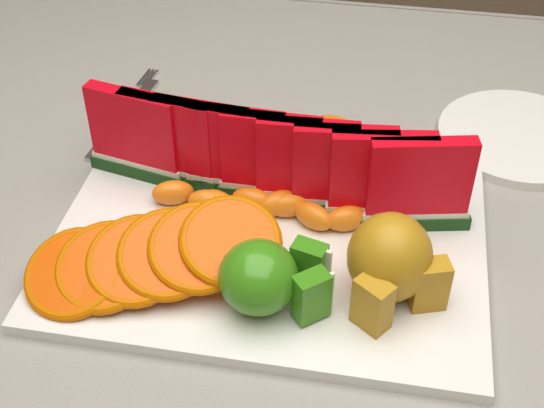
{
  "coord_description": "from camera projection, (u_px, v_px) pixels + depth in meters",
  "views": [
    {
      "loc": [
        0.1,
        -0.52,
        1.25
      ],
      "look_at": [
        0.01,
        -0.01,
        0.81
      ],
      "focal_mm": 50.0,
      "sensor_mm": 36.0,
      "label": 1
    }
  ],
  "objects": [
    {
      "name": "platter",
      "position": [
        270.0,
        238.0,
        0.72
      ],
      "size": [
        0.4,
        0.3,
        0.01
      ],
      "color": "silver",
      "rests_on": "tablecloth"
    },
    {
      "name": "tablecloth",
      "position": [
        262.0,
        265.0,
        0.76
      ],
      "size": [
        1.53,
        1.03,
        0.2
      ],
      "color": "slate",
      "rests_on": "table"
    },
    {
      "name": "orange_fan_back",
      "position": [
        262.0,
        139.0,
        0.8
      ],
      "size": [
        0.22,
        0.09,
        0.04
      ],
      "color": "#DF6300",
      "rests_on": "platter"
    },
    {
      "name": "pear_cluster",
      "position": [
        391.0,
        262.0,
        0.63
      ],
      "size": [
        0.1,
        0.1,
        0.08
      ],
      "color": "#9F8410",
      "rests_on": "platter"
    },
    {
      "name": "side_plate",
      "position": [
        519.0,
        136.0,
        0.84
      ],
      "size": [
        0.19,
        0.19,
        0.01
      ],
      "color": "silver",
      "rests_on": "tablecloth"
    },
    {
      "name": "fork",
      "position": [
        127.0,
        114.0,
        0.88
      ],
      "size": [
        0.03,
        0.2,
        0.0
      ],
      "color": "silver",
      "rests_on": "tablecloth"
    },
    {
      "name": "orange_fan_front",
      "position": [
        152.0,
        257.0,
        0.65
      ],
      "size": [
        0.24,
        0.15,
        0.06
      ],
      "color": "#DF6300",
      "rests_on": "platter"
    },
    {
      "name": "tangerine_segments",
      "position": [
        260.0,
        205.0,
        0.73
      ],
      "size": [
        0.22,
        0.05,
        0.03
      ],
      "color": "orange",
      "rests_on": "platter"
    },
    {
      "name": "table",
      "position": [
        263.0,
        307.0,
        0.8
      ],
      "size": [
        1.4,
        0.9,
        0.75
      ],
      "color": "#4E281B",
      "rests_on": "ground"
    },
    {
      "name": "watermelon_row",
      "position": [
        271.0,
        161.0,
        0.72
      ],
      "size": [
        0.39,
        0.07,
        0.1
      ],
      "color": "#153E11",
      "rests_on": "platter"
    },
    {
      "name": "apple_cluster",
      "position": [
        267.0,
        278.0,
        0.62
      ],
      "size": [
        0.1,
        0.08,
        0.06
      ],
      "color": "#1B9109",
      "rests_on": "platter"
    }
  ]
}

